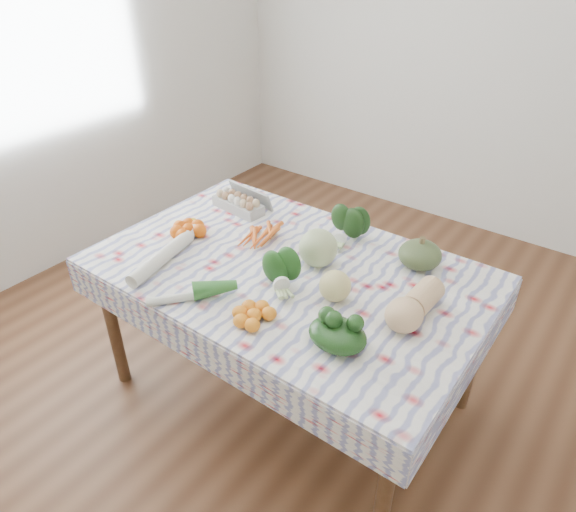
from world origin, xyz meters
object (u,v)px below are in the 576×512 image
object	(u,v)px
egg_carton	(238,203)
cabbage	(318,248)
butternut_squash	(415,303)
kabocha_squash	(420,255)
dining_table	(288,283)
grapefruit	(335,286)

from	to	relation	value
egg_carton	cabbage	bearing A→B (deg)	-10.43
butternut_squash	kabocha_squash	bearing A→B (deg)	113.61
cabbage	butternut_squash	xyz separation A→B (m)	(0.49, -0.09, -0.02)
egg_carton	dining_table	bearing A→B (deg)	-21.81
grapefruit	egg_carton	bearing A→B (deg)	156.92
kabocha_squash	egg_carton	bearing A→B (deg)	-175.87
kabocha_squash	butternut_squash	distance (m)	0.36
dining_table	grapefruit	size ratio (longest dim) A/B	12.72
kabocha_squash	butternut_squash	world-z (taller)	butternut_squash
dining_table	kabocha_squash	distance (m)	0.58
egg_carton	grapefruit	bearing A→B (deg)	-17.36
egg_carton	butternut_squash	world-z (taller)	butternut_squash
cabbage	butternut_squash	distance (m)	0.49
egg_carton	kabocha_squash	size ratio (longest dim) A/B	1.56
cabbage	grapefruit	world-z (taller)	cabbage
kabocha_squash	cabbage	world-z (taller)	cabbage
dining_table	grapefruit	xyz separation A→B (m)	(0.28, -0.07, 0.15)
egg_carton	grapefruit	xyz separation A→B (m)	(0.80, -0.34, 0.02)
dining_table	egg_carton	world-z (taller)	egg_carton
dining_table	kabocha_squash	size ratio (longest dim) A/B	8.73
cabbage	grapefruit	bearing A→B (deg)	-40.85
butternut_squash	dining_table	bearing A→B (deg)	-176.60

